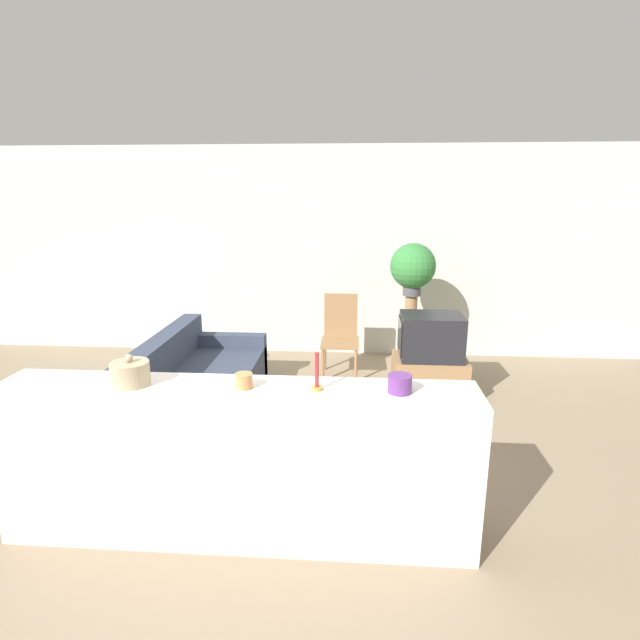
{
  "coord_description": "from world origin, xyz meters",
  "views": [
    {
      "loc": [
        0.71,
        -3.08,
        2.14
      ],
      "look_at": [
        0.35,
        1.86,
        0.85
      ],
      "focal_mm": 28.0,
      "sensor_mm": 36.0,
      "label": 1
    }
  ],
  "objects_px": {
    "couch": "(197,386)",
    "potted_plant": "(413,267)",
    "television": "(431,336)",
    "decorative_bowl": "(130,373)",
    "wooden_chair": "(340,333)"
  },
  "relations": [
    {
      "from": "television",
      "to": "decorative_bowl",
      "type": "bearing_deg",
      "value": -133.46
    },
    {
      "from": "couch",
      "to": "potted_plant",
      "type": "distance_m",
      "value": 2.75
    },
    {
      "from": "wooden_chair",
      "to": "potted_plant",
      "type": "relative_size",
      "value": 1.56
    },
    {
      "from": "potted_plant",
      "to": "wooden_chair",
      "type": "bearing_deg",
      "value": -172.19
    },
    {
      "from": "television",
      "to": "potted_plant",
      "type": "xyz_separation_m",
      "value": [
        -0.12,
        0.84,
        0.59
      ]
    },
    {
      "from": "couch",
      "to": "decorative_bowl",
      "type": "distance_m",
      "value": 1.98
    },
    {
      "from": "television",
      "to": "couch",
      "type": "bearing_deg",
      "value": -169.25
    },
    {
      "from": "television",
      "to": "wooden_chair",
      "type": "relative_size",
      "value": 0.66
    },
    {
      "from": "couch",
      "to": "wooden_chair",
      "type": "relative_size",
      "value": 2.01
    },
    {
      "from": "couch",
      "to": "potted_plant",
      "type": "bearing_deg",
      "value": 30.15
    },
    {
      "from": "television",
      "to": "decorative_bowl",
      "type": "xyz_separation_m",
      "value": [
        -2.11,
        -2.23,
        0.38
      ]
    },
    {
      "from": "couch",
      "to": "decorative_bowl",
      "type": "height_order",
      "value": "decorative_bowl"
    },
    {
      "from": "television",
      "to": "potted_plant",
      "type": "distance_m",
      "value": 1.03
    },
    {
      "from": "couch",
      "to": "wooden_chair",
      "type": "distance_m",
      "value": 1.82
    },
    {
      "from": "couch",
      "to": "television",
      "type": "height_order",
      "value": "television"
    }
  ]
}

